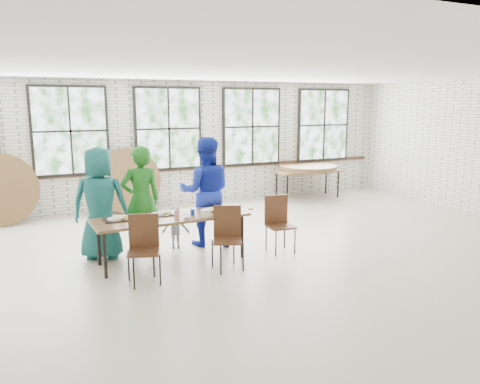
{
  "coord_description": "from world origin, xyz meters",
  "views": [
    {
      "loc": [
        -3.14,
        -6.39,
        2.48
      ],
      "look_at": [
        0.0,
        0.4,
        1.05
      ],
      "focal_mm": 35.0,
      "sensor_mm": 36.0,
      "label": 1
    }
  ],
  "objects_px": {
    "dining_table": "(172,219)",
    "chair_near_left": "(144,243)",
    "storage_table": "(308,172)",
    "chair_near_right": "(227,232)"
  },
  "relations": [
    {
      "from": "chair_near_right",
      "to": "storage_table",
      "type": "xyz_separation_m",
      "value": [
        4.02,
        3.98,
        0.13
      ]
    },
    {
      "from": "dining_table",
      "to": "storage_table",
      "type": "height_order",
      "value": "same"
    },
    {
      "from": "chair_near_left",
      "to": "storage_table",
      "type": "bearing_deg",
      "value": 54.41
    },
    {
      "from": "dining_table",
      "to": "storage_table",
      "type": "relative_size",
      "value": 1.34
    },
    {
      "from": "chair_near_right",
      "to": "dining_table",
      "type": "bearing_deg",
      "value": 161.23
    },
    {
      "from": "chair_near_left",
      "to": "chair_near_right",
      "type": "height_order",
      "value": "same"
    },
    {
      "from": "chair_near_left",
      "to": "chair_near_right",
      "type": "bearing_deg",
      "value": 17.91
    },
    {
      "from": "storage_table",
      "to": "chair_near_left",
      "type": "bearing_deg",
      "value": -143.84
    },
    {
      "from": "dining_table",
      "to": "chair_near_right",
      "type": "bearing_deg",
      "value": -44.28
    },
    {
      "from": "dining_table",
      "to": "chair_near_left",
      "type": "xyz_separation_m",
      "value": [
        -0.59,
        -0.62,
        -0.13
      ]
    }
  ]
}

